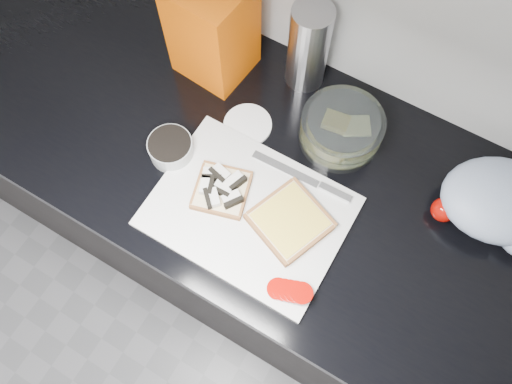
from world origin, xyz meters
TOP-DOWN VIEW (x-y plane):
  - base_cabinet at (0.00, 1.20)m, footprint 3.50×0.60m
  - countertop at (0.00, 1.20)m, footprint 3.50×0.64m
  - cutting_board at (-0.09, 1.08)m, footprint 0.40×0.30m
  - bread_left at (-0.16, 1.09)m, footprint 0.14×0.14m
  - bread_right at (-0.00, 1.10)m, footprint 0.18×0.18m
  - tomato_slices at (0.07, 0.97)m, footprint 0.10×0.07m
  - knife at (-0.00, 1.20)m, footprint 0.23×0.02m
  - seed_tub at (-0.31, 1.11)m, footprint 0.10×0.10m
  - tub_lid at (-0.20, 1.26)m, footprint 0.15×0.15m
  - glass_bowl at (-0.01, 1.34)m, footprint 0.18×0.18m
  - bread_bag at (-0.35, 1.37)m, footprint 0.17×0.16m
  - steel_canister at (-0.15, 1.44)m, footprint 0.09×0.09m
  - grocery_bag at (0.36, 1.34)m, footprint 0.30×0.27m
  - whole_tomatoes at (0.26, 1.28)m, footprint 0.05×0.05m

SIDE VIEW (x-z plane):
  - base_cabinet at x=0.00m, z-range 0.00..0.86m
  - countertop at x=0.00m, z-range 0.86..0.90m
  - tub_lid at x=-0.20m, z-range 0.90..0.91m
  - cutting_board at x=-0.09m, z-range 0.90..0.91m
  - knife at x=0.00m, z-range 0.91..0.92m
  - tomato_slices at x=0.07m, z-range 0.91..0.93m
  - bread_right at x=0.00m, z-range 0.91..0.93m
  - bread_left at x=-0.16m, z-range 0.91..0.94m
  - whole_tomatoes at x=0.26m, z-range 0.90..0.95m
  - seed_tub at x=-0.31m, z-range 0.90..0.95m
  - glass_bowl at x=-0.01m, z-range 0.90..0.97m
  - grocery_bag at x=0.36m, z-range 0.90..1.00m
  - steel_canister at x=-0.15m, z-range 0.90..1.12m
  - bread_bag at x=-0.35m, z-range 0.90..1.15m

